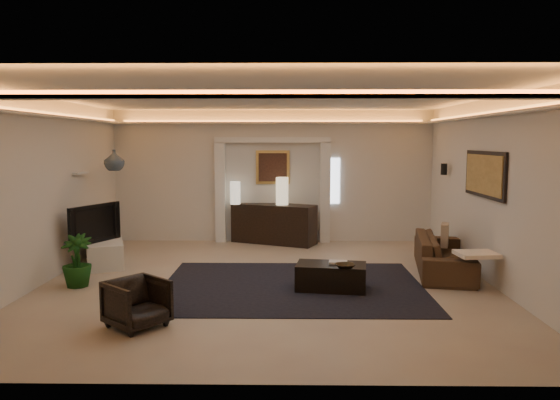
{
  "coord_description": "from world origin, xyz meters",
  "views": [
    {
      "loc": [
        0.32,
        -8.13,
        2.24
      ],
      "look_at": [
        0.2,
        0.6,
        1.25
      ],
      "focal_mm": 33.84,
      "sensor_mm": 36.0,
      "label": 1
    }
  ],
  "objects_px": {
    "console": "(274,225)",
    "sofa": "(444,254)",
    "armchair": "(137,303)",
    "coffee_table": "(331,276)"
  },
  "relations": [
    {
      "from": "console",
      "to": "coffee_table",
      "type": "height_order",
      "value": "console"
    },
    {
      "from": "sofa",
      "to": "coffee_table",
      "type": "height_order",
      "value": "sofa"
    },
    {
      "from": "console",
      "to": "armchair",
      "type": "relative_size",
      "value": 2.85
    },
    {
      "from": "console",
      "to": "sofa",
      "type": "distance_m",
      "value": 3.91
    },
    {
      "from": "sofa",
      "to": "armchair",
      "type": "distance_m",
      "value": 5.2
    },
    {
      "from": "console",
      "to": "sofa",
      "type": "bearing_deg",
      "value": -17.59
    },
    {
      "from": "coffee_table",
      "to": "console",
      "type": "bearing_deg",
      "value": 113.25
    },
    {
      "from": "console",
      "to": "coffee_table",
      "type": "bearing_deg",
      "value": -51.77
    },
    {
      "from": "coffee_table",
      "to": "armchair",
      "type": "bearing_deg",
      "value": -138.11
    },
    {
      "from": "console",
      "to": "coffee_table",
      "type": "xyz_separation_m",
      "value": [
        0.95,
        -3.63,
        -0.2
      ]
    }
  ]
}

